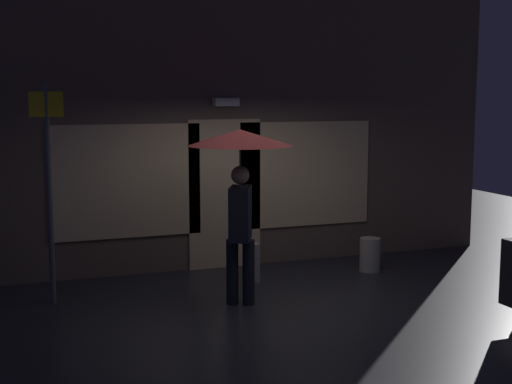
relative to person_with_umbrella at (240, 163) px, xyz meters
The scene contains 6 objects.
ground_plane 1.81m from the person_with_umbrella, 35.84° to the right, with size 18.00×18.00×0.00m, color #26262B.
building_facade 2.12m from the person_with_umbrella, 78.86° to the left, with size 8.79×0.48×4.27m.
person_with_umbrella is the anchor object (origin of this frame).
street_sign_post 2.33m from the person_with_umbrella, 158.65° to the left, with size 0.40×0.07×2.69m.
sidewalk_bollard 1.83m from the person_with_umbrella, 62.74° to the left, with size 0.22×0.22×0.54m, color #9E998E.
sidewalk_bollard_2 2.90m from the person_with_umbrella, 21.71° to the left, with size 0.30×0.30×0.49m, color #B2A899.
Camera 1 is at (-3.18, -7.81, 2.57)m, focal length 50.40 mm.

